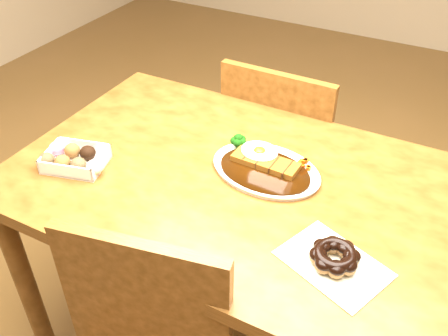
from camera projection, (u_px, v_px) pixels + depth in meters
The scene contains 5 objects.
table at pixel (231, 204), 1.41m from camera, with size 1.20×0.80×0.75m.
chair_far at pixel (284, 153), 1.91m from camera, with size 0.42×0.42×0.87m.
katsu_curry_plate at pixel (265, 166), 1.37m from camera, with size 0.33×0.25×0.06m.
donut_box at pixel (74, 158), 1.38m from camera, with size 0.20×0.16×0.05m.
pon_de_ring at pixel (335, 257), 1.09m from camera, with size 0.27×0.23×0.04m.
Camera 1 is at (0.48, -0.95, 1.59)m, focal length 40.00 mm.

